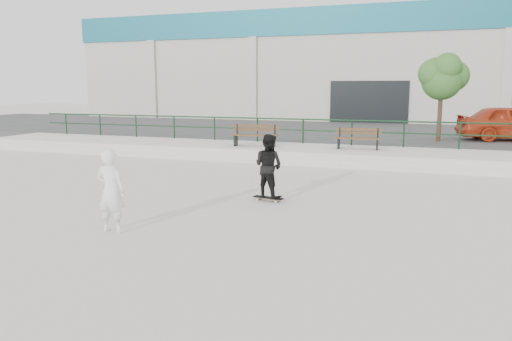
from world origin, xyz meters
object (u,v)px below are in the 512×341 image
at_px(bench_right, 358,139).
at_px(skateboard, 268,198).
at_px(red_car, 512,123).
at_px(tree, 443,76).
at_px(standing_skater, 268,166).
at_px(seated_skater, 111,191).
at_px(bench_left, 255,135).

bearing_deg(bench_right, skateboard, -102.43).
bearing_deg(red_car, bench_right, 118.58).
xyz_separation_m(tree, red_car, (2.98, 1.52, -2.00)).
bearing_deg(bench_right, standing_skater, -102.43).
relative_size(standing_skater, seated_skater, 0.96).
height_order(tree, standing_skater, tree).
bearing_deg(skateboard, seated_skater, -109.60).
distance_m(tree, seated_skater, 16.10).
distance_m(standing_skater, seated_skater, 4.14).
bearing_deg(tree, red_car, 27.03).
bearing_deg(seated_skater, standing_skater, -123.53).
height_order(red_car, seated_skater, red_car).
distance_m(bench_left, skateboard, 7.52).
relative_size(bench_right, skateboard, 2.16).
relative_size(skateboard, seated_skater, 0.49).
bearing_deg(tree, standing_skater, -110.01).
bearing_deg(bench_left, skateboard, -76.11).
distance_m(bench_left, seated_skater, 10.54).
bearing_deg(standing_skater, seated_skater, 78.12).
relative_size(bench_right, seated_skater, 1.05).
bearing_deg(bench_left, standing_skater, -76.11).
relative_size(tree, skateboard, 4.61).
relative_size(bench_right, standing_skater, 1.10).
xyz_separation_m(bench_right, tree, (2.90, 3.76, 2.38)).
relative_size(red_car, skateboard, 5.63).
relative_size(red_car, standing_skater, 2.86).
height_order(bench_left, skateboard, bench_left).
height_order(tree, red_car, tree).
relative_size(tree, seated_skater, 2.25).
distance_m(bench_left, red_car, 11.41).
xyz_separation_m(skateboard, standing_skater, (0.00, 0.00, 0.81)).
xyz_separation_m(tree, standing_skater, (-4.05, -11.11, -2.39)).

